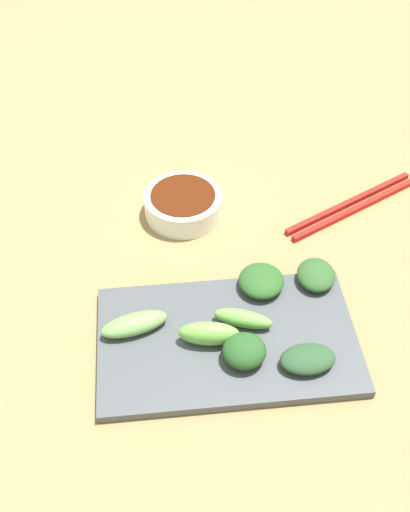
% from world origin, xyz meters
% --- Properties ---
extents(tabletop, '(2.10, 2.10, 0.02)m').
position_xyz_m(tabletop, '(0.00, 0.00, 0.01)').
color(tabletop, '#99794C').
rests_on(tabletop, ground).
extents(sauce_bowl, '(0.11, 0.11, 0.04)m').
position_xyz_m(sauce_bowl, '(-0.11, -0.03, 0.04)').
color(sauce_bowl, white).
rests_on(sauce_bowl, tabletop).
extents(serving_plate, '(0.18, 0.30, 0.01)m').
position_xyz_m(serving_plate, '(0.12, 0.00, 0.03)').
color(serving_plate, '#494D51').
rests_on(serving_plate, tabletop).
extents(broccoli_stalk_0, '(0.04, 0.07, 0.03)m').
position_xyz_m(broccoli_stalk_0, '(0.12, -0.02, 0.05)').
color(broccoli_stalk_0, '#71B84B').
rests_on(broccoli_stalk_0, serving_plate).
extents(broccoli_leafy_1, '(0.07, 0.07, 0.02)m').
position_xyz_m(broccoli_leafy_1, '(0.04, 0.05, 0.04)').
color(broccoli_leafy_1, '#2A5623').
rests_on(broccoli_leafy_1, serving_plate).
extents(broccoli_stalk_2, '(0.04, 0.07, 0.02)m').
position_xyz_m(broccoli_stalk_2, '(0.10, 0.02, 0.04)').
color(broccoli_stalk_2, '#6DAC49').
rests_on(broccoli_stalk_2, serving_plate).
extents(broccoli_leafy_3, '(0.06, 0.06, 0.02)m').
position_xyz_m(broccoli_leafy_3, '(0.04, 0.12, 0.04)').
color(broccoli_leafy_3, '#2E5528').
rests_on(broccoli_leafy_3, serving_plate).
extents(broccoli_leafy_4, '(0.05, 0.06, 0.03)m').
position_xyz_m(broccoli_leafy_4, '(0.15, 0.01, 0.05)').
color(broccoli_leafy_4, '#255022').
rests_on(broccoli_leafy_4, serving_plate).
extents(broccoli_stalk_5, '(0.05, 0.08, 0.02)m').
position_xyz_m(broccoli_stalk_5, '(0.09, -0.11, 0.04)').
color(broccoli_stalk_5, '#72A353').
rests_on(broccoli_stalk_5, serving_plate).
extents(broccoli_leafy_6, '(0.04, 0.06, 0.02)m').
position_xyz_m(broccoli_leafy_6, '(0.16, 0.08, 0.04)').
color(broccoli_leafy_6, '#2B4D2E').
rests_on(broccoli_leafy_6, serving_plate).
extents(chopsticks, '(0.13, 0.22, 0.01)m').
position_xyz_m(chopsticks, '(-0.10, 0.21, 0.02)').
color(chopsticks, red).
rests_on(chopsticks, tabletop).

